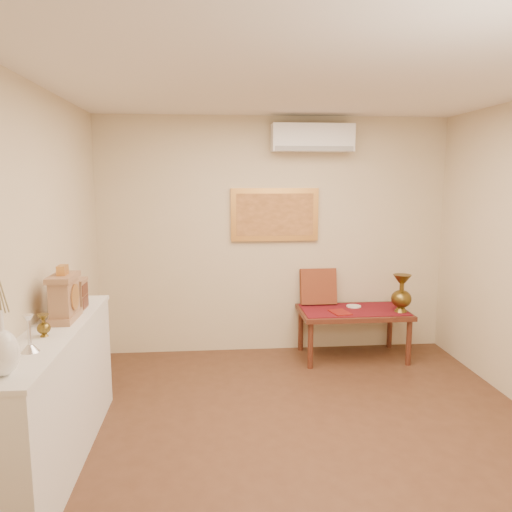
{
  "coord_description": "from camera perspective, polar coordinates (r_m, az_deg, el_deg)",
  "views": [
    {
      "loc": [
        -0.73,
        -3.42,
        2.01
      ],
      "look_at": [
        -0.31,
        1.15,
        1.29
      ],
      "focal_mm": 35.0,
      "sensor_mm": 36.0,
      "label": 1
    }
  ],
  "objects": [
    {
      "name": "low_table",
      "position": [
        5.74,
        11.04,
        -6.71
      ],
      "size": [
        1.2,
        0.7,
        0.55
      ],
      "color": "#552719",
      "rests_on": "floor"
    },
    {
      "name": "ceiling",
      "position": [
        3.57,
        7.1,
        19.96
      ],
      "size": [
        4.5,
        4.5,
        0.0
      ],
      "primitive_type": "plane",
      "rotation": [
        3.14,
        0.0,
        0.0
      ],
      "color": "white",
      "rests_on": "ground"
    },
    {
      "name": "menu",
      "position": [
        5.55,
        9.58,
        -6.37
      ],
      "size": [
        0.23,
        0.28,
        0.01
      ],
      "primitive_type": "cube",
      "rotation": [
        0.0,
        0.0,
        0.22
      ],
      "color": "maroon",
      "rests_on": "table_cloth"
    },
    {
      "name": "brass_urn_small",
      "position": [
        3.58,
        -23.13,
        -6.94
      ],
      "size": [
        0.09,
        0.09,
        0.2
      ],
      "primitive_type": null,
      "color": "brown",
      "rests_on": "display_ledge"
    },
    {
      "name": "candlestick",
      "position": [
        3.3,
        -24.5,
        -8.05
      ],
      "size": [
        0.11,
        0.11,
        0.23
      ],
      "primitive_type": null,
      "color": "silver",
      "rests_on": "display_ledge"
    },
    {
      "name": "ac_unit",
      "position": [
        5.67,
        6.46,
        13.25
      ],
      "size": [
        0.9,
        0.25,
        0.3
      ],
      "color": "white",
      "rests_on": "wall_back"
    },
    {
      "name": "wooden_chest",
      "position": [
        4.21,
        -19.93,
        -4.11
      ],
      "size": [
        0.16,
        0.21,
        0.24
      ],
      "color": "#A17553",
      "rests_on": "display_ledge"
    },
    {
      "name": "display_ledge",
      "position": [
        3.9,
        -21.83,
        -14.71
      ],
      "size": [
        0.37,
        2.02,
        0.98
      ],
      "color": "white",
      "rests_on": "floor"
    },
    {
      "name": "cushion",
      "position": [
        5.85,
        7.12,
        -3.47
      ],
      "size": [
        0.42,
        0.18,
        0.43
      ],
      "primitive_type": "cube",
      "rotation": [
        -0.21,
        0.0,
        0.0
      ],
      "color": "#5D1214",
      "rests_on": "table_cloth"
    },
    {
      "name": "wall_back",
      "position": [
        5.76,
        2.1,
        2.28
      ],
      "size": [
        4.0,
        0.02,
        2.7
      ],
      "primitive_type": "cube",
      "color": "beige",
      "rests_on": "ground"
    },
    {
      "name": "wall_front",
      "position": [
        1.53,
        25.06,
        -17.64
      ],
      "size": [
        4.0,
        0.02,
        2.7
      ],
      "primitive_type": "cube",
      "color": "beige",
      "rests_on": "ground"
    },
    {
      "name": "mantel_clock",
      "position": [
        3.91,
        -21.05,
        -4.39
      ],
      "size": [
        0.17,
        0.36,
        0.41
      ],
      "color": "#A17553",
      "rests_on": "display_ledge"
    },
    {
      "name": "floor",
      "position": [
        4.04,
        6.31,
        -21.07
      ],
      "size": [
        4.5,
        4.5,
        0.0
      ],
      "primitive_type": "plane",
      "color": "brown",
      "rests_on": "ground"
    },
    {
      "name": "plate",
      "position": [
        5.83,
        11.11,
        -5.65
      ],
      "size": [
        0.17,
        0.17,
        0.01
      ],
      "primitive_type": "cylinder",
      "color": "white",
      "rests_on": "table_cloth"
    },
    {
      "name": "table_cloth",
      "position": [
        5.72,
        11.06,
        -6.04
      ],
      "size": [
        1.14,
        0.59,
        0.01
      ],
      "primitive_type": "cube",
      "color": "maroon",
      "rests_on": "low_table"
    },
    {
      "name": "wall_left",
      "position": [
        3.71,
        -25.18,
        -2.24
      ],
      "size": [
        0.02,
        4.5,
        2.7
      ],
      "primitive_type": "cube",
      "color": "beige",
      "rests_on": "ground"
    },
    {
      "name": "brass_urn_tall",
      "position": [
        5.7,
        16.31,
        -3.66
      ],
      "size": [
        0.22,
        0.22,
        0.5
      ],
      "primitive_type": null,
      "color": "brown",
      "rests_on": "table_cloth"
    },
    {
      "name": "painting",
      "position": [
        5.71,
        2.15,
        4.75
      ],
      "size": [
        1.0,
        0.06,
        0.6
      ],
      "color": "#D28F43",
      "rests_on": "wall_back"
    }
  ]
}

